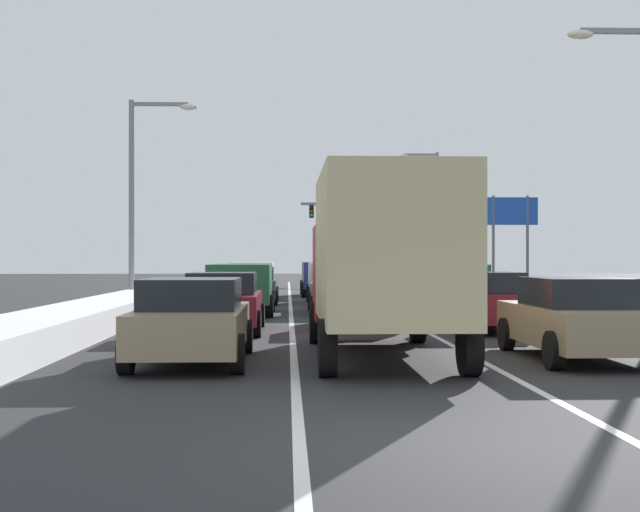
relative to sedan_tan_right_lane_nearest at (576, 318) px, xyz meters
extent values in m
plane|color=#28282B|center=(-3.51, 15.17, -0.76)|extent=(145.19, 145.19, 0.00)
cube|color=silver|center=(-1.81, 20.75, -0.76)|extent=(0.14, 61.43, 0.01)
cube|color=silver|center=(-5.21, 20.75, -0.76)|extent=(0.14, 61.43, 0.01)
cube|color=white|center=(3.49, 20.75, -0.46)|extent=(1.97, 61.43, 0.62)
cube|color=white|center=(-10.51, 20.75, -0.43)|extent=(2.00, 61.43, 0.66)
cube|color=#937F60|center=(0.00, 0.04, -0.13)|extent=(1.82, 4.50, 0.70)
cube|color=black|center=(0.00, -0.11, 0.47)|extent=(1.64, 2.20, 0.55)
cube|color=red|center=(-0.69, -2.16, -0.01)|extent=(0.24, 0.08, 0.14)
cylinder|color=black|center=(-0.89, 1.59, -0.43)|extent=(0.22, 0.66, 0.66)
cylinder|color=black|center=(0.89, 1.59, -0.43)|extent=(0.22, 0.66, 0.66)
cylinder|color=black|center=(-0.89, -1.51, -0.43)|extent=(0.22, 0.66, 0.66)
cube|color=maroon|center=(-0.21, 6.51, -0.13)|extent=(1.82, 4.50, 0.70)
cube|color=black|center=(-0.21, 6.36, 0.47)|extent=(1.64, 2.20, 0.55)
cube|color=red|center=(-0.90, 4.31, -0.01)|extent=(0.24, 0.08, 0.14)
cube|color=red|center=(0.48, 4.31, -0.01)|extent=(0.24, 0.08, 0.14)
cylinder|color=black|center=(-1.10, 8.06, -0.43)|extent=(0.22, 0.66, 0.66)
cylinder|color=black|center=(0.68, 8.06, -0.43)|extent=(0.22, 0.66, 0.66)
cylinder|color=black|center=(-1.10, 4.96, -0.43)|extent=(0.22, 0.66, 0.66)
cylinder|color=black|center=(0.68, 4.96, -0.43)|extent=(0.22, 0.66, 0.66)
cube|color=#1E5633|center=(-0.08, 12.75, 0.28)|extent=(1.95, 4.90, 1.25)
cube|color=black|center=(-0.08, 10.34, 0.56)|extent=(1.56, 0.06, 0.55)
cube|color=red|center=(-0.86, 10.35, 0.18)|extent=(0.20, 0.08, 0.28)
cube|color=red|center=(0.70, 10.35, 0.18)|extent=(0.20, 0.08, 0.28)
cylinder|color=black|center=(-1.03, 14.45, -0.39)|extent=(0.25, 0.74, 0.74)
cylinder|color=black|center=(0.88, 14.45, -0.39)|extent=(0.25, 0.74, 0.74)
cylinder|color=black|center=(-1.03, 11.05, -0.39)|extent=(0.25, 0.74, 0.74)
cylinder|color=black|center=(0.88, 11.05, -0.39)|extent=(0.25, 0.74, 0.74)
cube|color=#38383D|center=(-0.20, 18.52, -0.13)|extent=(1.82, 4.50, 0.70)
cube|color=black|center=(-0.20, 18.37, 0.47)|extent=(1.64, 2.20, 0.55)
cube|color=red|center=(-0.89, 16.32, -0.01)|extent=(0.24, 0.08, 0.14)
cube|color=red|center=(0.49, 16.32, -0.01)|extent=(0.24, 0.08, 0.14)
cylinder|color=black|center=(-1.09, 20.07, -0.43)|extent=(0.22, 0.66, 0.66)
cylinder|color=black|center=(0.69, 20.07, -0.43)|extent=(0.22, 0.66, 0.66)
cylinder|color=black|center=(-1.09, 16.97, -0.43)|extent=(0.22, 0.66, 0.66)
cylinder|color=black|center=(0.69, 16.97, -0.43)|extent=(0.22, 0.66, 0.66)
cube|color=silver|center=(0.08, 24.47, 0.28)|extent=(1.95, 4.90, 1.25)
cube|color=black|center=(0.08, 22.06, 0.56)|extent=(1.56, 0.06, 0.55)
cube|color=red|center=(-0.70, 22.07, 0.18)|extent=(0.20, 0.08, 0.28)
cube|color=red|center=(0.86, 22.07, 0.18)|extent=(0.20, 0.08, 0.28)
cylinder|color=black|center=(-0.88, 26.17, -0.39)|extent=(0.25, 0.74, 0.74)
cylinder|color=black|center=(1.03, 26.17, -0.39)|extent=(0.25, 0.74, 0.74)
cylinder|color=black|center=(-0.88, 22.77, -0.39)|extent=(0.25, 0.74, 0.74)
cylinder|color=black|center=(1.03, 22.77, -0.39)|extent=(0.25, 0.74, 0.74)
cube|color=maroon|center=(-3.58, 2.91, 0.80)|extent=(2.35, 2.20, 2.00)
cube|color=#D1C18C|center=(-3.58, -0.69, 1.30)|extent=(2.35, 5.00, 2.60)
cylinder|color=black|center=(-4.70, 3.21, -0.30)|extent=(0.28, 0.92, 0.92)
cylinder|color=black|center=(-2.45, 3.21, -0.30)|extent=(0.28, 0.92, 0.92)
cylinder|color=black|center=(-4.70, -2.19, -0.30)|extent=(0.28, 0.92, 0.92)
cylinder|color=black|center=(-2.45, -2.19, -0.30)|extent=(0.28, 0.92, 0.92)
cube|color=black|center=(-3.33, 7.65, -0.13)|extent=(1.82, 4.50, 0.70)
cube|color=black|center=(-3.33, 7.50, 0.47)|extent=(1.64, 2.20, 0.55)
cube|color=red|center=(-4.03, 5.45, -0.01)|extent=(0.24, 0.08, 0.14)
cube|color=red|center=(-2.64, 5.45, -0.01)|extent=(0.24, 0.08, 0.14)
cylinder|color=black|center=(-4.22, 9.20, -0.43)|extent=(0.22, 0.66, 0.66)
cylinder|color=black|center=(-2.44, 9.20, -0.43)|extent=(0.22, 0.66, 0.66)
cylinder|color=black|center=(-4.22, 6.10, -0.43)|extent=(0.22, 0.66, 0.66)
cylinder|color=black|center=(-2.44, 6.10, -0.43)|extent=(0.22, 0.66, 0.66)
cube|color=slate|center=(-3.59, 13.57, -0.13)|extent=(1.82, 4.50, 0.70)
cube|color=black|center=(-3.59, 13.42, 0.47)|extent=(1.64, 2.20, 0.55)
cube|color=red|center=(-4.28, 11.37, -0.01)|extent=(0.24, 0.08, 0.14)
cube|color=red|center=(-2.90, 11.37, -0.01)|extent=(0.24, 0.08, 0.14)
cylinder|color=black|center=(-4.48, 15.12, -0.43)|extent=(0.22, 0.66, 0.66)
cylinder|color=black|center=(-2.70, 15.12, -0.43)|extent=(0.22, 0.66, 0.66)
cylinder|color=black|center=(-4.48, 12.02, -0.43)|extent=(0.22, 0.66, 0.66)
cylinder|color=black|center=(-2.70, 12.02, -0.43)|extent=(0.22, 0.66, 0.66)
cube|color=#B7BABF|center=(-3.43, 19.74, 0.28)|extent=(1.95, 4.90, 1.25)
cube|color=black|center=(-3.43, 17.33, 0.56)|extent=(1.56, 0.06, 0.55)
cube|color=red|center=(-4.21, 17.34, 0.18)|extent=(0.20, 0.08, 0.28)
cube|color=red|center=(-2.65, 17.34, 0.18)|extent=(0.20, 0.08, 0.28)
cylinder|color=black|center=(-4.39, 21.44, -0.39)|extent=(0.25, 0.74, 0.74)
cylinder|color=black|center=(-2.48, 21.44, -0.39)|extent=(0.25, 0.74, 0.74)
cylinder|color=black|center=(-4.39, 18.04, -0.39)|extent=(0.25, 0.74, 0.74)
cylinder|color=black|center=(-2.48, 18.04, -0.39)|extent=(0.25, 0.74, 0.74)
cube|color=navy|center=(-3.59, 26.75, 0.28)|extent=(1.95, 4.90, 1.25)
cube|color=black|center=(-3.59, 24.34, 0.56)|extent=(1.56, 0.06, 0.55)
cube|color=red|center=(-4.37, 24.35, 0.18)|extent=(0.20, 0.08, 0.28)
cube|color=red|center=(-2.81, 24.35, 0.18)|extent=(0.20, 0.08, 0.28)
cylinder|color=black|center=(-4.55, 28.45, -0.39)|extent=(0.25, 0.74, 0.74)
cylinder|color=black|center=(-2.64, 28.45, -0.39)|extent=(0.25, 0.74, 0.74)
cylinder|color=black|center=(-4.55, 25.05, -0.39)|extent=(0.25, 0.74, 0.74)
cylinder|color=black|center=(-2.64, 25.05, -0.39)|extent=(0.25, 0.74, 0.74)
cube|color=#937F60|center=(-7.02, -0.27, -0.13)|extent=(1.82, 4.50, 0.70)
cube|color=black|center=(-7.02, -0.42, 0.47)|extent=(1.64, 2.20, 0.55)
cube|color=red|center=(-7.71, -2.47, -0.01)|extent=(0.24, 0.08, 0.14)
cube|color=red|center=(-6.33, -2.47, -0.01)|extent=(0.24, 0.08, 0.14)
cylinder|color=black|center=(-7.91, 1.28, -0.43)|extent=(0.22, 0.66, 0.66)
cylinder|color=black|center=(-6.13, 1.28, -0.43)|extent=(0.22, 0.66, 0.66)
cylinder|color=black|center=(-7.91, -1.82, -0.43)|extent=(0.22, 0.66, 0.66)
cylinder|color=black|center=(-6.13, -1.82, -0.43)|extent=(0.22, 0.66, 0.66)
cube|color=maroon|center=(-6.95, 6.12, -0.13)|extent=(1.82, 4.50, 0.70)
cube|color=black|center=(-6.95, 5.97, 0.47)|extent=(1.64, 2.20, 0.55)
cube|color=red|center=(-7.64, 3.92, -0.01)|extent=(0.24, 0.08, 0.14)
cube|color=red|center=(-6.26, 3.92, -0.01)|extent=(0.24, 0.08, 0.14)
cylinder|color=black|center=(-7.84, 7.67, -0.43)|extent=(0.22, 0.66, 0.66)
cylinder|color=black|center=(-6.06, 7.67, -0.43)|extent=(0.22, 0.66, 0.66)
cylinder|color=black|center=(-7.84, 4.57, -0.43)|extent=(0.22, 0.66, 0.66)
cylinder|color=black|center=(-6.06, 4.57, -0.43)|extent=(0.22, 0.66, 0.66)
cube|color=#1E5633|center=(-6.85, 12.99, 0.28)|extent=(1.95, 4.90, 1.25)
cube|color=black|center=(-6.85, 10.58, 0.56)|extent=(1.56, 0.06, 0.55)
cube|color=red|center=(-7.63, 10.59, 0.18)|extent=(0.20, 0.08, 0.28)
cube|color=red|center=(-6.07, 10.59, 0.18)|extent=(0.20, 0.08, 0.28)
cylinder|color=black|center=(-7.81, 14.69, -0.39)|extent=(0.25, 0.74, 0.74)
cylinder|color=black|center=(-5.90, 14.69, -0.39)|extent=(0.25, 0.74, 0.74)
cylinder|color=black|center=(-7.81, 11.29, -0.39)|extent=(0.25, 0.74, 0.74)
cylinder|color=black|center=(-5.90, 11.29, -0.39)|extent=(0.25, 0.74, 0.74)
cube|color=#38383D|center=(-6.71, 19.84, -0.13)|extent=(1.82, 4.50, 0.70)
cube|color=black|center=(-6.71, 19.69, 0.47)|extent=(1.64, 2.20, 0.55)
cube|color=red|center=(-7.40, 17.64, -0.01)|extent=(0.24, 0.08, 0.14)
cube|color=red|center=(-6.02, 17.64, -0.01)|extent=(0.24, 0.08, 0.14)
cylinder|color=black|center=(-7.60, 21.39, -0.43)|extent=(0.22, 0.66, 0.66)
cylinder|color=black|center=(-5.82, 21.39, -0.43)|extent=(0.22, 0.66, 0.66)
cylinder|color=black|center=(-7.60, 18.29, -0.43)|extent=(0.22, 0.66, 0.66)
cylinder|color=black|center=(-5.82, 18.29, -0.43)|extent=(0.22, 0.66, 0.66)
cube|color=silver|center=(-6.98, 25.66, 0.28)|extent=(1.95, 4.90, 1.25)
cube|color=black|center=(-6.98, 23.25, 0.56)|extent=(1.56, 0.06, 0.55)
cube|color=red|center=(-7.76, 23.26, 0.18)|extent=(0.20, 0.08, 0.28)
cube|color=red|center=(-6.20, 23.26, 0.18)|extent=(0.20, 0.08, 0.28)
cylinder|color=black|center=(-7.94, 27.36, -0.39)|extent=(0.25, 0.74, 0.74)
cylinder|color=black|center=(-6.03, 27.36, -0.39)|extent=(0.25, 0.74, 0.74)
cylinder|color=black|center=(-7.94, 23.96, -0.39)|extent=(0.25, 0.74, 0.74)
cylinder|color=black|center=(-6.03, 23.96, -0.39)|extent=(0.25, 0.74, 0.74)
cylinder|color=slate|center=(3.09, 48.67, 2.34)|extent=(0.28, 0.28, 6.20)
cube|color=slate|center=(-0.61, 48.67, 5.19)|extent=(7.40, 0.20, 0.20)
cube|color=black|center=(-0.11, 48.67, 4.61)|extent=(0.34, 0.34, 0.95)
sphere|color=#4C0A0A|center=(-0.11, 48.49, 4.90)|extent=(0.22, 0.22, 0.22)
sphere|color=#593F0C|center=(-0.11, 48.49, 4.61)|extent=(0.22, 0.22, 0.22)
sphere|color=green|center=(-0.11, 48.49, 4.33)|extent=(0.22, 0.22, 0.22)
cube|color=black|center=(-3.51, 48.67, 4.61)|extent=(0.34, 0.34, 0.95)
sphere|color=#4C0A0A|center=(-3.51, 48.49, 4.90)|extent=(0.22, 0.22, 0.22)
sphere|color=#593F0C|center=(-3.51, 48.49, 4.61)|extent=(0.22, 0.22, 0.22)
sphere|color=green|center=(-3.51, 48.49, 4.33)|extent=(0.22, 0.22, 0.22)
cube|color=gray|center=(3.54, 6.79, 7.14)|extent=(2.20, 0.14, 0.14)
ellipsoid|color=#EAE5C6|center=(2.44, 6.79, 7.04)|extent=(0.70, 0.36, 0.24)
cylinder|color=gray|center=(4.51, 40.30, 3.65)|extent=(0.22, 0.22, 8.82)
cube|color=gray|center=(3.41, 40.30, 7.91)|extent=(2.20, 0.14, 0.14)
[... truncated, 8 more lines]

